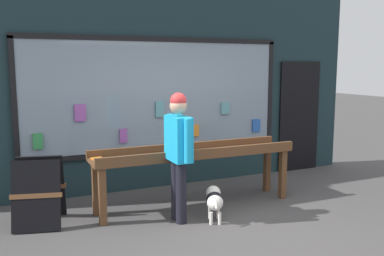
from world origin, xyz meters
TOP-DOWN VIEW (x-y plane):
  - ground_plane at (0.00, 0.00)m, footprint 40.00×40.00m
  - shopfront_facade at (0.03, 2.39)m, footprint 7.36×0.29m
  - display_table_main at (0.00, 1.14)m, footprint 2.98×0.64m
  - person_browsing at (-0.45, 0.68)m, footprint 0.22×0.67m
  - small_dog at (-0.01, 0.51)m, footprint 0.36×0.55m
  - sandwich_board_sign at (-2.11, 1.33)m, footprint 0.73×0.78m

SIDE VIEW (x-z plane):
  - ground_plane at x=0.00m, z-range 0.00..0.00m
  - small_dog at x=-0.01m, z-range 0.07..0.49m
  - sandwich_board_sign at x=-2.11m, z-range 0.01..0.87m
  - display_table_main at x=0.00m, z-range 0.28..1.17m
  - person_browsing at x=-0.45m, z-range 0.15..1.84m
  - shopfront_facade at x=0.03m, z-range -0.03..3.63m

